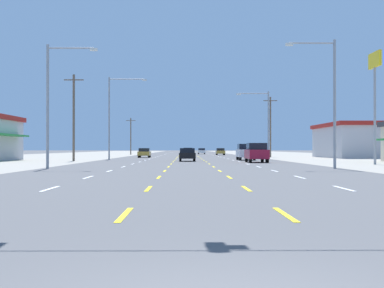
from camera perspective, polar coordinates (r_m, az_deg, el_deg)
name	(u,v)px	position (r m, az deg, el deg)	size (l,w,h in m)	color
ground_plane	(189,159)	(70.76, -0.34, -1.62)	(572.00, 572.00, 0.00)	#4C4C4F
lot_apron_left	(0,159)	(74.82, -19.66, -1.53)	(28.00, 440.00, 0.01)	gray
lot_apron_right	(376,159)	(75.10, 18.91, -1.53)	(28.00, 440.00, 0.01)	gray
lane_markings	(188,155)	(109.25, -0.46, -1.21)	(10.64, 227.60, 0.01)	white
suv_far_right_nearest	(256,152)	(55.46, 6.83, -0.88)	(1.98, 4.90, 1.98)	maroon
sedan_center_turn_near	(187,154)	(60.08, -0.50, -1.11)	(1.80, 4.50, 1.46)	black
suv_far_right_mid	(246,152)	(65.99, 5.70, -0.81)	(1.98, 4.90, 1.98)	silver
sedan_far_left_midfar	(144,153)	(83.87, -5.06, -0.92)	(1.80, 4.50, 1.46)	#B28C33
hatchback_center_turn_far	(188,152)	(100.60, -0.43, -0.83)	(1.72, 3.90, 1.54)	black
sedan_far_right_farther	(220,151)	(114.24, 3.01, -0.80)	(1.80, 4.50, 1.46)	#B28C33
sedan_inner_right_farthest	(202,151)	(133.74, 1.02, -0.75)	(1.80, 4.50, 1.46)	white
storefront_right_row_2	(367,140)	(87.54, 18.02, 0.37)	(13.50, 17.76, 5.28)	#B2B2B7
pole_sign_right_row_1	(375,78)	(50.73, 18.77, 6.67)	(0.24, 2.76, 9.97)	gray
streetlight_left_row_0	(53,97)	(39.32, -14.50, 4.86)	(3.60, 0.26, 8.77)	gray
streetlight_right_row_0	(330,94)	(39.55, 14.36, 5.12)	(3.58, 0.26, 9.17)	gray
streetlight_left_row_1	(113,112)	(69.28, -8.34, 3.42)	(4.86, 0.26, 10.50)	gray
streetlight_right_row_1	(265,120)	(69.34, 7.71, 2.57)	(4.19, 0.26, 8.69)	gray
utility_pole_left_row_1	(74,116)	(61.88, -12.40, 2.90)	(2.20, 0.26, 9.72)	brown
utility_pole_right_row_2	(270,126)	(86.81, 8.29, 1.91)	(2.20, 0.26, 9.64)	brown
utility_pole_left_row_3	(131,135)	(124.90, -6.49, 0.91)	(2.20, 0.26, 8.42)	brown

